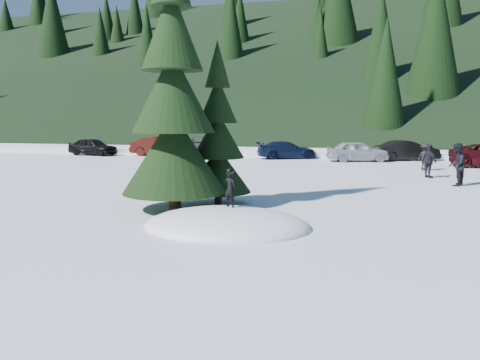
% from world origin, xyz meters
% --- Properties ---
extents(ground, '(200.00, 200.00, 0.00)m').
position_xyz_m(ground, '(0.00, 0.00, 0.00)').
color(ground, white).
rests_on(ground, ground).
extents(snow_mound, '(4.48, 3.52, 0.96)m').
position_xyz_m(snow_mound, '(0.00, 0.00, 0.00)').
color(snow_mound, white).
rests_on(snow_mound, ground).
extents(forest_hillside, '(200.00, 60.00, 25.00)m').
position_xyz_m(forest_hillside, '(0.00, 54.00, 12.50)').
color(forest_hillside, black).
rests_on(forest_hillside, ground).
extents(spruce_tall, '(3.20, 3.20, 8.60)m').
position_xyz_m(spruce_tall, '(-2.20, 1.80, 3.32)').
color(spruce_tall, '#312010').
rests_on(spruce_tall, ground).
extents(spruce_short, '(2.20, 2.20, 5.37)m').
position_xyz_m(spruce_short, '(-1.20, 3.20, 2.10)').
color(spruce_short, '#312010').
rests_on(spruce_short, ground).
extents(child_skier, '(0.42, 0.35, 0.99)m').
position_xyz_m(child_skier, '(-0.00, 0.33, 0.97)').
color(child_skier, black).
rests_on(child_skier, snow_mound).
extents(adult_0, '(1.00, 1.09, 1.82)m').
position_xyz_m(adult_0, '(7.39, 9.67, 0.91)').
color(adult_0, black).
rests_on(adult_0, ground).
extents(adult_1, '(0.81, 1.01, 1.61)m').
position_xyz_m(adult_1, '(6.67, 12.24, 0.81)').
color(adult_1, black).
rests_on(adult_1, ground).
extents(adult_2, '(1.03, 1.11, 1.50)m').
position_xyz_m(adult_2, '(6.93, 15.58, 0.75)').
color(adult_2, black).
rests_on(adult_2, ground).
extents(car_0, '(4.13, 2.16, 1.34)m').
position_xyz_m(car_0, '(-16.60, 20.70, 0.67)').
color(car_0, black).
rests_on(car_0, ground).
extents(car_1, '(4.51, 2.02, 1.44)m').
position_xyz_m(car_1, '(-11.41, 21.60, 0.72)').
color(car_1, '#350F09').
rests_on(car_1, ground).
extents(car_2, '(5.84, 4.26, 1.48)m').
position_xyz_m(car_2, '(-8.34, 22.09, 0.74)').
color(car_2, '#52545A').
rests_on(car_2, ground).
extents(car_3, '(4.56, 3.28, 1.23)m').
position_xyz_m(car_3, '(-1.58, 21.33, 0.61)').
color(car_3, black).
rests_on(car_3, ground).
extents(car_4, '(4.33, 2.56, 1.38)m').
position_xyz_m(car_4, '(3.33, 20.26, 0.69)').
color(car_4, '#9FA2A7').
rests_on(car_4, ground).
extents(car_5, '(4.37, 2.47, 1.36)m').
position_xyz_m(car_5, '(6.58, 21.82, 0.68)').
color(car_5, black).
rests_on(car_5, ground).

